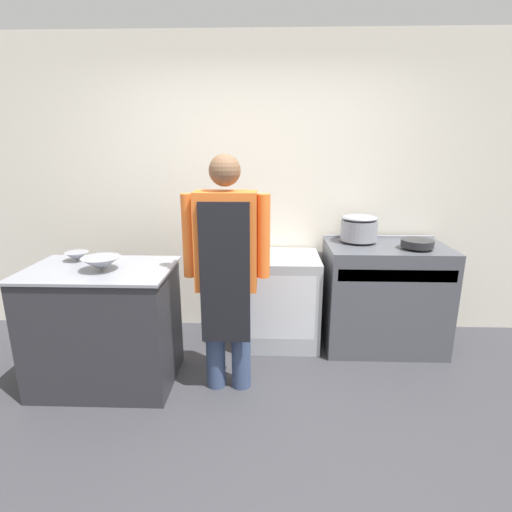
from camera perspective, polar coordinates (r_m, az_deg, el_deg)
ground_plane at (r=2.63m, az=-0.91°, el=-25.99°), size 14.00×14.00×0.00m
wall_back at (r=3.76m, az=0.34°, el=9.45°), size 8.00×0.05×2.70m
prep_counter at (r=3.20m, az=-20.77°, el=-9.36°), size 1.04×0.70×0.90m
stove at (r=3.72m, az=17.73°, el=-5.46°), size 1.02×0.65×0.94m
fridge_unit at (r=3.64m, az=3.19°, el=-6.16°), size 0.71×0.62×0.81m
person_cook at (r=2.76m, az=-4.24°, el=-1.14°), size 0.60×0.24×1.69m
mixing_bowl at (r=2.97m, az=-21.22°, el=-1.05°), size 0.27×0.27×0.10m
small_bowl at (r=3.30m, az=-24.22°, el=-0.06°), size 0.17×0.17×0.07m
stock_pot at (r=3.61m, az=14.51°, el=3.98°), size 0.32×0.32×0.23m
saute_pan at (r=3.53m, az=22.05°, el=1.70°), size 0.26×0.26×0.06m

